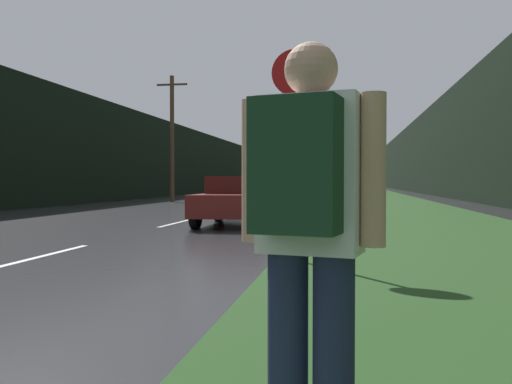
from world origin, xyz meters
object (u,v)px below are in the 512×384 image
object	(u,v)px
car_passing_near	(238,200)
stop_sign	(295,131)
car_passing_far	(294,188)
hitchhiker_with_backpack	(308,225)
car_oncoming	(258,186)

from	to	relation	value
car_passing_near	stop_sign	bearing A→B (deg)	108.43
stop_sign	car_passing_far	xyz separation A→B (m)	(-2.19, 22.34, -1.17)
stop_sign	hitchhiker_with_backpack	bearing A→B (deg)	-84.03
car_passing_near	car_oncoming	size ratio (longest dim) A/B	0.96
car_passing_far	car_oncoming	bearing A→B (deg)	-70.51
car_oncoming	car_passing_far	bearing A→B (deg)	-70.51
hitchhiker_with_backpack	car_passing_near	size ratio (longest dim) A/B	0.44
car_passing_near	car_passing_far	size ratio (longest dim) A/B	0.89
hitchhiker_with_backpack	stop_sign	bearing A→B (deg)	108.29
car_passing_far	car_oncoming	size ratio (longest dim) A/B	1.07
car_passing_near	car_passing_far	world-z (taller)	car_passing_far
car_passing_far	car_passing_near	bearing A→B (deg)	90.00
car_oncoming	car_passing_near	bearing A→B (deg)	-81.92
stop_sign	car_oncoming	xyz separation A→B (m)	(-5.93, 32.92, -1.17)
stop_sign	car_passing_near	distance (m)	7.03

